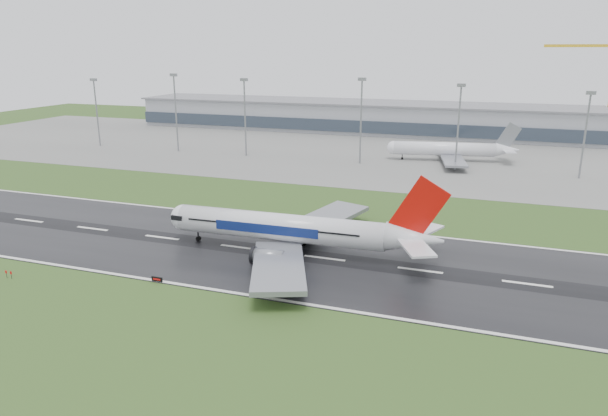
% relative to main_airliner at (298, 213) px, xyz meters
% --- Properties ---
extents(ground, '(520.00, 520.00, 0.00)m').
position_rel_main_airliner_xyz_m(ground, '(-33.52, -1.46, -9.13)').
color(ground, '#2A471A').
rests_on(ground, ground).
extents(runway, '(400.00, 45.00, 0.10)m').
position_rel_main_airliner_xyz_m(runway, '(-33.52, -1.46, -9.08)').
color(runway, black).
rests_on(runway, ground).
extents(apron, '(400.00, 130.00, 0.08)m').
position_rel_main_airliner_xyz_m(apron, '(-33.52, 123.54, -9.09)').
color(apron, slate).
rests_on(apron, ground).
extents(terminal, '(240.00, 36.00, 15.00)m').
position_rel_main_airliner_xyz_m(terminal, '(-33.52, 183.54, -1.63)').
color(terminal, gray).
rests_on(terminal, ground).
extents(main_airliner, '(62.88, 60.06, 18.05)m').
position_rel_main_airliner_xyz_m(main_airliner, '(0.00, 0.00, 0.00)').
color(main_airliner, silver).
rests_on(main_airliner, runway).
extents(parked_airliner, '(59.34, 56.49, 15.09)m').
position_rel_main_airliner_xyz_m(parked_airliner, '(21.81, 115.18, -1.50)').
color(parked_airliner, white).
rests_on(parked_airliner, apron).
extents(runway_sign, '(2.31, 0.33, 1.04)m').
position_rel_main_airliner_xyz_m(runway_sign, '(-20.07, -23.60, -8.61)').
color(runway_sign, black).
rests_on(runway_sign, ground).
extents(floodmast_0, '(0.64, 0.64, 29.02)m').
position_rel_main_airliner_xyz_m(floodmast_0, '(-132.20, 98.54, 5.38)').
color(floodmast_0, gray).
rests_on(floodmast_0, ground).
extents(floodmast_1, '(0.64, 0.64, 31.67)m').
position_rel_main_airliner_xyz_m(floodmast_1, '(-91.04, 98.54, 6.71)').
color(floodmast_1, gray).
rests_on(floodmast_1, ground).
extents(floodmast_2, '(0.64, 0.64, 30.32)m').
position_rel_main_airliner_xyz_m(floodmast_2, '(-58.64, 98.54, 6.03)').
color(floodmast_2, gray).
rests_on(floodmast_2, ground).
extents(floodmast_3, '(0.64, 0.64, 31.30)m').
position_rel_main_airliner_xyz_m(floodmast_3, '(-10.27, 98.54, 6.52)').
color(floodmast_3, gray).
rests_on(floodmast_3, ground).
extents(floodmast_4, '(0.64, 0.64, 29.84)m').
position_rel_main_airliner_xyz_m(floodmast_4, '(25.49, 98.54, 5.79)').
color(floodmast_4, gray).
rests_on(floodmast_4, ground).
extents(floodmast_5, '(0.64, 0.64, 28.25)m').
position_rel_main_airliner_xyz_m(floodmast_5, '(66.73, 98.54, 5.00)').
color(floodmast_5, gray).
rests_on(floodmast_5, ground).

